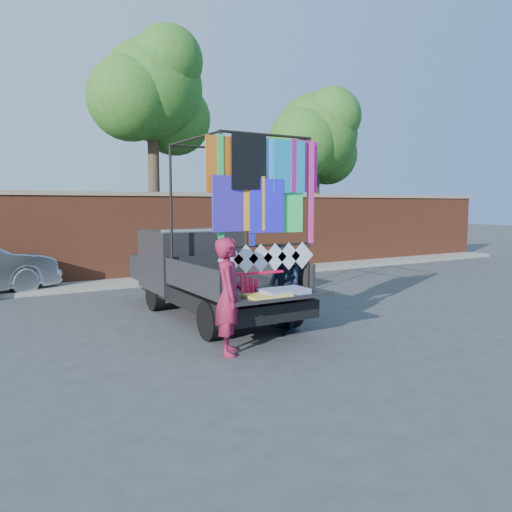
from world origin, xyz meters
TOP-DOWN VIEW (x-y plane):
  - ground at (0.00, 0.00)m, footprint 90.00×90.00m
  - brick_wall at (0.00, 7.00)m, footprint 30.00×0.45m
  - curb at (0.00, 6.30)m, footprint 30.00×1.20m
  - tree_mid at (1.02, 8.12)m, footprint 4.20×3.30m
  - tree_right at (7.52, 8.12)m, footprint 4.20×3.30m
  - pickup_truck at (-0.18, 2.03)m, footprint 2.14×5.36m
  - woman at (-1.05, -0.91)m, footprint 0.67×0.77m
  - man at (0.34, -0.28)m, footprint 0.72×0.85m
  - streamer_bundle at (-0.46, -0.61)m, footprint 0.92×0.11m

SIDE VIEW (x-z plane):
  - ground at x=0.00m, z-range 0.00..0.00m
  - curb at x=0.00m, z-range 0.00..0.12m
  - man at x=0.34m, z-range 0.00..1.57m
  - pickup_truck at x=-0.18m, z-range -0.83..2.54m
  - woman at x=-1.05m, z-range 0.00..1.77m
  - streamer_bundle at x=-0.46m, z-range 0.65..1.28m
  - brick_wall at x=0.00m, z-range 0.02..2.63m
  - tree_right at x=7.52m, z-range 1.44..8.06m
  - tree_mid at x=1.02m, z-range 1.83..9.56m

